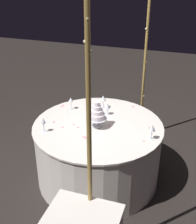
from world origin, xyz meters
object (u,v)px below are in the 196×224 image
Objects in this scene: wine_glass_1 at (88,101)px; wine_glass_2 at (152,128)px; main_table at (98,152)px; wine_glass_0 at (107,106)px; decorative_arch at (127,60)px; wine_glass_5 at (43,121)px; wine_glass_3 at (103,99)px; wine_glass_4 at (71,100)px; tiered_cake at (97,114)px.

wine_glass_2 is at bearing 65.09° from wine_glass_1.
wine_glass_1 reaches higher than main_table.
wine_glass_0 is at bearing -122.55° from wine_glass_2.
main_table is (0.00, -0.30, -1.18)m from decorative_arch.
wine_glass_5 is at bearing -57.63° from main_table.
wine_glass_3 is at bearing -146.92° from wine_glass_0.
wine_glass_5 is (0.33, -0.82, -0.67)m from decorative_arch.
wine_glass_2 is 1.14m from wine_glass_4.
wine_glass_1 is 0.22m from wine_glass_4.
wine_glass_0 is 0.83× the size of wine_glass_1.
decorative_arch is 7.68× the size of tiered_cake.
wine_glass_4 is at bearing -86.27° from wine_glass_1.
wine_glass_3 is (-0.14, 0.15, -0.00)m from wine_glass_1.
wine_glass_5 reaches higher than wine_glass_2.
main_table is 0.56m from wine_glass_0.
decorative_arch is 13.00× the size of wine_glass_1.
main_table is at bearing -99.48° from wine_glass_2.
decorative_arch is 1.22m from main_table.
wine_glass_4 is (-0.28, -0.75, -0.68)m from decorative_arch.
tiered_cake is at bearing 34.49° from wine_glass_1.
main_table is at bearing -4.80° from wine_glass_0.
wine_glass_0 is 0.72m from wine_glass_2.
decorative_arch is at bearing 45.08° from wine_glass_0.
decorative_arch reaches higher than wine_glass_1.
tiered_cake reaches higher than wine_glass_5.
wine_glass_3 is at bearing 111.92° from wine_glass_4.
decorative_arch is 0.80m from wine_glass_0.
wine_glass_0 is 0.81m from wine_glass_5.
wine_glass_3 and wine_glass_5 have the same top height.
tiered_cake is (0.04, -0.31, -0.64)m from decorative_arch.
decorative_arch is at bearing 90.20° from main_table.
tiered_cake is 0.63m from wine_glass_2.
wine_glass_2 is at bearing 100.98° from wine_glass_5.
main_table is 9.88× the size of wine_glass_0.
tiered_cake reaches higher than wine_glass_3.
wine_glass_0 is 0.25m from wine_glass_1.
wine_glass_4 is at bearing -68.08° from wine_glass_3.
wine_glass_2 is at bearing 71.87° from decorative_arch.
wine_glass_0 is 0.87× the size of wine_glass_3.
wine_glass_3 is at bearing -170.27° from main_table.
wine_glass_3 is at bearing -171.29° from tiered_cake.
wine_glass_2 reaches higher than wine_glass_0.
main_table is 0.72m from wine_glass_4.
tiered_cake is 1.69× the size of wine_glass_1.
tiered_cake reaches higher than wine_glass_2.
wine_glass_0 is 0.95× the size of wine_glass_4.
tiered_cake is 0.32m from wine_glass_0.
decorative_arch reaches higher than wine_glass_2.
wine_glass_3 is (-0.43, -0.07, 0.51)m from main_table.
tiered_cake is 0.55m from wine_glass_4.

